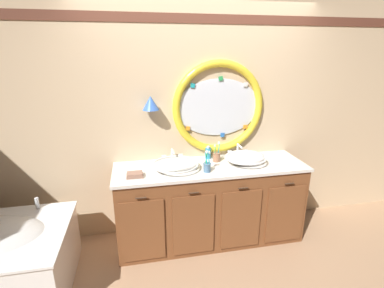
{
  "coord_description": "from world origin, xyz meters",
  "views": [
    {
      "loc": [
        -0.69,
        -2.42,
        2.01
      ],
      "look_at": [
        -0.14,
        0.25,
        1.13
      ],
      "focal_mm": 26.66,
      "sensor_mm": 36.0,
      "label": 1
    }
  ],
  "objects": [
    {
      "name": "faucet_set_right",
      "position": [
        0.43,
        0.46,
        0.94
      ],
      "size": [
        0.24,
        0.15,
        0.15
      ],
      "color": "silver",
      "rests_on": "vanity_counter"
    },
    {
      "name": "faucet_set_left",
      "position": [
        -0.32,
        0.46,
        0.93
      ],
      "size": [
        0.23,
        0.15,
        0.14
      ],
      "color": "silver",
      "rests_on": "vanity_counter"
    },
    {
      "name": "back_wall_assembly",
      "position": [
        0.01,
        0.59,
        1.31
      ],
      "size": [
        6.4,
        0.26,
        2.6
      ],
      "color": "#D6B78E",
      "rests_on": "ground_plane"
    },
    {
      "name": "ground_plane",
      "position": [
        0.0,
        0.0,
        0.0
      ],
      "size": [
        14.0,
        14.0,
        0.0
      ],
      "primitive_type": "plane",
      "color": "tan"
    },
    {
      "name": "sink_basin_right",
      "position": [
        0.43,
        0.22,
        0.95
      ],
      "size": [
        0.43,
        0.43,
        0.14
      ],
      "color": "white",
      "rests_on": "vanity_counter"
    },
    {
      "name": "toothbrush_holder_left",
      "position": [
        -0.02,
        0.1,
        0.93
      ],
      "size": [
        0.08,
        0.08,
        0.23
      ],
      "color": "slate",
      "rests_on": "vanity_counter"
    },
    {
      "name": "soap_dispenser",
      "position": [
        0.08,
        0.46,
        0.94
      ],
      "size": [
        0.06,
        0.07,
        0.15
      ],
      "color": "#388EBC",
      "rests_on": "vanity_counter"
    },
    {
      "name": "vanity_counter",
      "position": [
        0.06,
        0.25,
        0.44
      ],
      "size": [
        2.01,
        0.64,
        0.88
      ],
      "color": "brown",
      "rests_on": "ground_plane"
    },
    {
      "name": "folded_hand_towel",
      "position": [
        -0.72,
        0.12,
        0.9
      ],
      "size": [
        0.16,
        0.11,
        0.04
      ],
      "color": "#936B56",
      "rests_on": "vanity_counter"
    },
    {
      "name": "toothbrush_holder_right",
      "position": [
        0.15,
        0.36,
        0.93
      ],
      "size": [
        0.09,
        0.09,
        0.22
      ],
      "color": "#996647",
      "rests_on": "vanity_counter"
    },
    {
      "name": "sink_basin_left",
      "position": [
        -0.32,
        0.22,
        0.93
      ],
      "size": [
        0.47,
        0.47,
        0.11
      ],
      "color": "white",
      "rests_on": "vanity_counter"
    }
  ]
}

